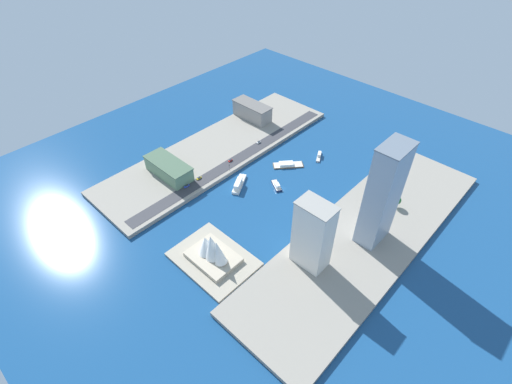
% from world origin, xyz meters
% --- Properties ---
extents(ground_plane, '(440.00, 440.00, 0.00)m').
position_xyz_m(ground_plane, '(0.00, 0.00, 0.00)').
color(ground_plane, navy).
extents(quay_west, '(70.00, 240.00, 3.37)m').
position_xyz_m(quay_west, '(-79.40, 0.00, 1.69)').
color(quay_west, gray).
rests_on(quay_west, ground_plane).
extents(quay_east, '(70.00, 240.00, 3.37)m').
position_xyz_m(quay_east, '(79.40, 0.00, 1.69)').
color(quay_east, gray).
rests_on(quay_east, ground_plane).
extents(peninsula_point, '(56.18, 41.33, 2.00)m').
position_xyz_m(peninsula_point, '(-14.31, 90.38, 1.00)').
color(peninsula_point, '#A89E89').
rests_on(peninsula_point, ground_plane).
extents(road_strip, '(11.54, 228.00, 0.15)m').
position_xyz_m(road_strip, '(53.65, 0.00, 3.45)').
color(road_strip, '#38383D').
rests_on(road_strip, quay_east).
extents(barge_flat_brown, '(23.95, 25.86, 3.32)m').
position_xyz_m(barge_flat_brown, '(17.29, -26.78, 1.24)').
color(barge_flat_brown, brown).
rests_on(barge_flat_brown, ground_plane).
extents(ferry_white_commuter, '(17.90, 25.38, 6.80)m').
position_xyz_m(ferry_white_commuter, '(28.91, 23.04, 2.53)').
color(ferry_white_commuter, silver).
rests_on(ferry_white_commuter, ground_plane).
extents(patrol_launch_navy, '(15.31, 11.64, 4.09)m').
position_xyz_m(patrol_launch_navy, '(5.17, 1.90, 1.41)').
color(patrol_launch_navy, '#1E284C').
rests_on(patrol_launch_navy, ground_plane).
extents(yacht_sleek_gray, '(10.26, 15.59, 3.98)m').
position_xyz_m(yacht_sleek_gray, '(4.32, -56.73, 1.50)').
color(yacht_sleek_gray, '#999EA3').
rests_on(yacht_sleek_gray, ground_plane).
extents(terminal_long_green, '(45.58, 19.45, 13.25)m').
position_xyz_m(terminal_long_green, '(80.23, 55.73, 10.03)').
color(terminal_long_green, slate).
rests_on(terminal_long_green, quay_east).
extents(tower_tall_glass, '(16.04, 25.68, 78.74)m').
position_xyz_m(tower_tall_glass, '(-82.68, -0.27, 42.78)').
color(tower_tall_glass, '#8C9EB2').
rests_on(tower_tall_glass, quay_west).
extents(hotel_broad_white, '(23.90, 15.51, 52.00)m').
position_xyz_m(hotel_broad_white, '(-64.02, 48.17, 29.40)').
color(hotel_broad_white, silver).
rests_on(hotel_broad_white, quay_west).
extents(carpark_squat_concrete, '(42.56, 17.02, 16.29)m').
position_xyz_m(carpark_squat_concrete, '(94.30, -61.41, 11.55)').
color(carpark_squat_concrete, gray).
rests_on(carpark_squat_concrete, quay_east).
extents(taxi_yellow_cab, '(1.94, 4.86, 1.53)m').
position_xyz_m(taxi_yellow_cab, '(57.39, 42.43, 4.27)').
color(taxi_yellow_cab, black).
rests_on(taxi_yellow_cab, road_strip).
extents(hatchback_blue, '(1.90, 4.82, 1.50)m').
position_xyz_m(hatchback_blue, '(56.77, 56.11, 4.27)').
color(hatchback_blue, black).
rests_on(hatchback_blue, road_strip).
extents(van_white, '(1.99, 4.59, 1.56)m').
position_xyz_m(van_white, '(57.36, -31.79, 4.29)').
color(van_white, black).
rests_on(van_white, road_strip).
extents(pickup_red, '(1.92, 4.46, 1.60)m').
position_xyz_m(pickup_red, '(56.10, 6.72, 4.30)').
color(pickup_red, black).
rests_on(pickup_red, road_strip).
extents(traffic_light_waterfront, '(0.36, 0.36, 6.50)m').
position_xyz_m(traffic_light_waterfront, '(46.86, 16.65, 7.71)').
color(traffic_light_waterfront, black).
rests_on(traffic_light_waterfront, quay_east).
extents(opera_landmark, '(34.19, 25.27, 22.13)m').
position_xyz_m(opera_landmark, '(-13.71, 90.38, 10.28)').
color(opera_landmark, '#BCAD93').
rests_on(opera_landmark, peninsula_point).
extents(park_tree_cluster, '(12.90, 14.15, 9.64)m').
position_xyz_m(park_tree_cluster, '(-77.34, -37.77, 9.28)').
color(park_tree_cluster, brown).
rests_on(park_tree_cluster, quay_west).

